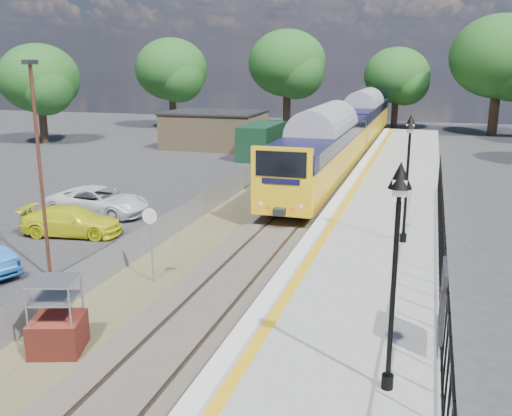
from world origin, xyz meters
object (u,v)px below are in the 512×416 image
at_px(victorian_lamp_south, 397,225).
at_px(victorian_lamp_north, 409,149).
at_px(car_yellow, 72,221).
at_px(train, 348,129).
at_px(speed_sign, 151,233).
at_px(brick_plinth, 57,318).
at_px(carpark_lamp, 39,159).
at_px(car_white, 99,201).

relative_size(victorian_lamp_south, victorian_lamp_north, 1.00).
xyz_separation_m(victorian_lamp_south, car_yellow, (-13.98, 9.72, -3.67)).
distance_m(train, speed_sign, 27.63).
bearing_deg(victorian_lamp_south, train, 99.41).
distance_m(victorian_lamp_north, train, 23.86).
distance_m(victorian_lamp_north, brick_plinth, 12.72).
xyz_separation_m(victorian_lamp_north, brick_plinth, (-8.05, -9.26, -3.33)).
bearing_deg(car_yellow, victorian_lamp_north, -97.93).
bearing_deg(victorian_lamp_south, victorian_lamp_north, 91.15).
height_order(victorian_lamp_north, speed_sign, victorian_lamp_north).
relative_size(carpark_lamp, car_yellow, 1.70).
relative_size(brick_plinth, car_white, 0.40).
distance_m(carpark_lamp, car_white, 9.03).
bearing_deg(train, car_yellow, -109.88).
bearing_deg(speed_sign, train, 83.62).
height_order(victorian_lamp_north, car_yellow, victorian_lamp_north).
distance_m(speed_sign, car_white, 9.85).
relative_size(victorian_lamp_north, speed_sign, 1.75).
xyz_separation_m(carpark_lamp, car_yellow, (-2.22, 4.58, -3.53)).
height_order(speed_sign, car_white, speed_sign).
distance_m(brick_plinth, car_white, 13.80).
bearing_deg(speed_sign, carpark_lamp, -172.52).
height_order(speed_sign, car_yellow, speed_sign).
xyz_separation_m(victorian_lamp_north, car_white, (-14.47, 2.95, -3.60)).
distance_m(victorian_lamp_south, brick_plinth, 8.93).
xyz_separation_m(train, speed_sign, (-2.61, -27.50, -0.57)).
xyz_separation_m(victorian_lamp_south, brick_plinth, (-8.25, 0.74, -3.33)).
bearing_deg(car_white, brick_plinth, -150.36).
height_order(victorian_lamp_north, train, victorian_lamp_north).
bearing_deg(train, victorian_lamp_north, -77.12).
xyz_separation_m(brick_plinth, car_yellow, (-5.73, 8.98, -0.34)).
bearing_deg(carpark_lamp, car_yellow, 115.85).
bearing_deg(car_yellow, carpark_lamp, -163.25).
relative_size(speed_sign, carpark_lamp, 0.36).
relative_size(victorian_lamp_south, car_yellow, 1.07).
height_order(speed_sign, carpark_lamp, carpark_lamp).
height_order(carpark_lamp, car_white, carpark_lamp).
bearing_deg(carpark_lamp, brick_plinth, -51.42).
xyz_separation_m(victorian_lamp_south, train, (-5.50, 33.18, -1.96)).
bearing_deg(car_white, train, -22.48).
bearing_deg(train, victorian_lamp_south, -80.59).
bearing_deg(brick_plinth, carpark_lamp, 128.58).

